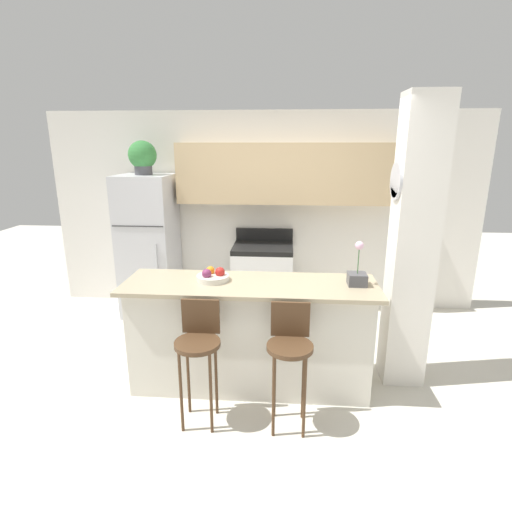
% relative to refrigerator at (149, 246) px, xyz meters
% --- Properties ---
extents(ground_plane, '(14.00, 14.00, 0.00)m').
position_rel_refrigerator_xyz_m(ground_plane, '(1.44, -1.60, -0.89)').
color(ground_plane, beige).
extents(wall_back, '(5.60, 0.38, 2.55)m').
position_rel_refrigerator_xyz_m(wall_back, '(1.56, 0.32, 0.61)').
color(wall_back, white).
rests_on(wall_back, ground_plane).
extents(pillar_right, '(0.38, 0.32, 2.55)m').
position_rel_refrigerator_xyz_m(pillar_right, '(2.84, -1.37, 0.39)').
color(pillar_right, white).
rests_on(pillar_right, ground_plane).
extents(counter_bar, '(2.19, 0.66, 0.99)m').
position_rel_refrigerator_xyz_m(counter_bar, '(1.44, -1.60, -0.39)').
color(counter_bar, silver).
rests_on(counter_bar, ground_plane).
extents(refrigerator, '(0.65, 0.70, 1.78)m').
position_rel_refrigerator_xyz_m(refrigerator, '(0.00, 0.00, 0.00)').
color(refrigerator, silver).
rests_on(refrigerator, ground_plane).
extents(stove_range, '(0.75, 0.64, 1.07)m').
position_rel_refrigerator_xyz_m(stove_range, '(1.46, 0.04, -0.43)').
color(stove_range, white).
rests_on(stove_range, ground_plane).
extents(bar_stool_left, '(0.35, 0.35, 0.99)m').
position_rel_refrigerator_xyz_m(bar_stool_left, '(1.09, -2.11, -0.23)').
color(bar_stool_left, '#4C331E').
rests_on(bar_stool_left, ground_plane).
extents(bar_stool_right, '(0.35, 0.35, 0.99)m').
position_rel_refrigerator_xyz_m(bar_stool_right, '(1.79, -2.11, -0.23)').
color(bar_stool_right, '#4C331E').
rests_on(bar_stool_right, ground_plane).
extents(potted_plant_on_fridge, '(0.34, 0.34, 0.40)m').
position_rel_refrigerator_xyz_m(potted_plant_on_fridge, '(-0.00, 0.00, 1.11)').
color(potted_plant_on_fridge, '#4C4C51').
rests_on(potted_plant_on_fridge, refrigerator).
extents(orchid_vase, '(0.15, 0.15, 0.38)m').
position_rel_refrigerator_xyz_m(orchid_vase, '(2.35, -1.57, 0.19)').
color(orchid_vase, '#4C4C51').
rests_on(orchid_vase, counter_bar).
extents(fruit_bowl, '(0.28, 0.28, 0.12)m').
position_rel_refrigerator_xyz_m(fruit_bowl, '(1.11, -1.56, 0.14)').
color(fruit_bowl, silver).
rests_on(fruit_bowl, counter_bar).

